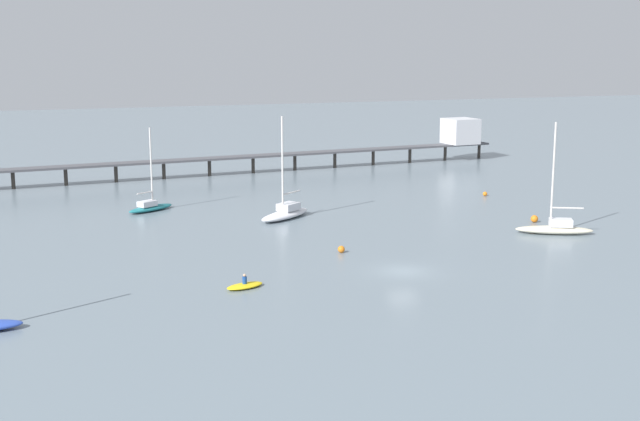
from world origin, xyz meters
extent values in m
plane|color=slate|center=(0.00, 0.00, 0.00)|extent=(400.00, 400.00, 0.00)
cube|color=#4C4C51|center=(0.00, 57.22, 2.52)|extent=(89.41, 9.22, 0.30)
cylinder|color=#38332D|center=(-30.19, 55.02, 1.19)|extent=(0.50, 0.50, 2.37)
cylinder|color=#38332D|center=(-23.48, 55.51, 1.19)|extent=(0.50, 0.50, 2.37)
cylinder|color=#38332D|center=(-16.77, 56.00, 1.19)|extent=(0.50, 0.50, 2.37)
cylinder|color=#38332D|center=(-10.06, 56.49, 1.19)|extent=(0.50, 0.50, 2.37)
cylinder|color=#38332D|center=(-3.35, 56.98, 1.19)|extent=(0.50, 0.50, 2.37)
cylinder|color=#38332D|center=(3.35, 57.47, 1.19)|extent=(0.50, 0.50, 2.37)
cylinder|color=#38332D|center=(10.06, 57.96, 1.19)|extent=(0.50, 0.50, 2.37)
cylinder|color=#38332D|center=(16.77, 58.45, 1.19)|extent=(0.50, 0.50, 2.37)
cylinder|color=#38332D|center=(23.48, 58.94, 1.19)|extent=(0.50, 0.50, 2.37)
cylinder|color=#38332D|center=(30.19, 59.43, 1.19)|extent=(0.50, 0.50, 2.37)
cylinder|color=#38332D|center=(36.90, 59.92, 1.19)|extent=(0.50, 0.50, 2.37)
cylinder|color=#38332D|center=(43.61, 60.41, 1.19)|extent=(0.50, 0.50, 2.37)
cube|color=silver|center=(39.74, 60.13, 4.74)|extent=(5.22, 5.22, 4.13)
ellipsoid|color=white|center=(-2.51, 24.26, 0.41)|extent=(7.76, 6.52, 0.83)
cube|color=silver|center=(-2.00, 24.63, 1.22)|extent=(2.91, 2.74, 0.80)
cylinder|color=silver|center=(-2.83, 24.03, 6.03)|extent=(0.21, 0.21, 10.40)
cylinder|color=silver|center=(-1.54, 24.97, 2.70)|extent=(2.68, 2.00, 0.17)
ellipsoid|color=beige|center=(20.52, 7.60, 0.39)|extent=(7.75, 5.34, 0.79)
cube|color=silver|center=(21.07, 7.32, 1.17)|extent=(2.61, 2.29, 0.76)
cylinder|color=silver|center=(20.18, 7.77, 6.01)|extent=(0.21, 0.21, 10.44)
cylinder|color=silver|center=(21.58, 7.05, 2.67)|extent=(2.86, 1.59, 0.17)
ellipsoid|color=#1E727A|center=(-15.61, 33.69, 0.31)|extent=(6.18, 4.69, 0.61)
cube|color=silver|center=(-16.04, 33.44, 0.93)|extent=(2.40, 2.12, 0.62)
cylinder|color=silver|center=(-15.35, 33.85, 5.07)|extent=(0.19, 0.19, 8.92)
cylinder|color=silver|center=(-16.29, 33.29, 2.22)|extent=(1.95, 1.26, 0.16)
ellipsoid|color=yellow|center=(-13.76, -0.05, 0.17)|extent=(3.42, 2.25, 0.35)
cylinder|color=navy|center=(-13.76, -0.05, 0.62)|extent=(0.45, 0.45, 0.55)
sphere|color=tan|center=(-13.76, -0.05, 1.02)|extent=(0.24, 0.24, 0.24)
sphere|color=orange|center=(25.42, 28.69, 0.28)|extent=(0.56, 0.56, 0.56)
sphere|color=orange|center=(21.89, 12.96, 0.39)|extent=(0.78, 0.78, 0.78)
sphere|color=orange|center=(-2.47, 7.80, 0.32)|extent=(0.65, 0.65, 0.65)
camera|label=1|loc=(-30.15, -60.88, 18.58)|focal=46.84mm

